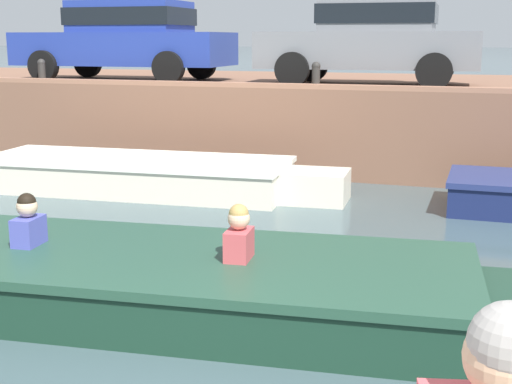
{
  "coord_description": "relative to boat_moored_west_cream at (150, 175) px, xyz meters",
  "views": [
    {
      "loc": [
        1.89,
        -2.08,
        2.35
      ],
      "look_at": [
        0.08,
        3.32,
        1.12
      ],
      "focal_mm": 50.0,
      "sensor_mm": 36.0,
      "label": 1
    }
  ],
  "objects": [
    {
      "name": "far_quay_wall",
      "position": [
        3.13,
        4.75,
        0.5
      ],
      "size": [
        60.0,
        6.0,
        1.53
      ],
      "primitive_type": "cube",
      "color": "brown",
      "rests_on": "ground"
    },
    {
      "name": "mooring_bollard_mid",
      "position": [
        2.13,
        2.0,
        1.5
      ],
      "size": [
        0.15,
        0.15,
        0.45
      ],
      "color": "#2D2B28",
      "rests_on": "far_quay_wall"
    },
    {
      "name": "mooring_bollard_west",
      "position": [
        -3.27,
        2.0,
        1.5
      ],
      "size": [
        0.15,
        0.15,
        0.45
      ],
      "color": "#2D2B28",
      "rests_on": "far_quay_wall"
    },
    {
      "name": "ground_plane",
      "position": [
        3.13,
        -2.99,
        -0.27
      ],
      "size": [
        400.0,
        400.0,
        0.0
      ],
      "primitive_type": "plane",
      "color": "#3D5156"
    },
    {
      "name": "car_leftmost_blue",
      "position": [
        -2.03,
        3.13,
        2.11
      ],
      "size": [
        4.32,
        1.98,
        1.54
      ],
      "color": "#233893",
      "rests_on": "far_quay_wall"
    },
    {
      "name": "far_wall_coping",
      "position": [
        3.13,
        1.87,
        1.3
      ],
      "size": [
        60.0,
        0.24,
        0.08
      ],
      "primitive_type": "cube",
      "color": "#9F6C52",
      "rests_on": "far_quay_wall"
    },
    {
      "name": "boat_moored_west_cream",
      "position": [
        0.0,
        0.0,
        0.0
      ],
      "size": [
        5.78,
        1.94,
        0.54
      ],
      "color": "silver",
      "rests_on": "ground"
    },
    {
      "name": "motorboat_passing",
      "position": [
        2.46,
        -4.38,
        -0.01
      ],
      "size": [
        6.98,
        2.5,
        0.99
      ],
      "color": "#193828",
      "rests_on": "ground"
    },
    {
      "name": "car_left_inner_grey",
      "position": [
        2.87,
        3.13,
        2.11
      ],
      "size": [
        3.92,
        1.99,
        1.54
      ],
      "color": "slate",
      "rests_on": "far_quay_wall"
    }
  ]
}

